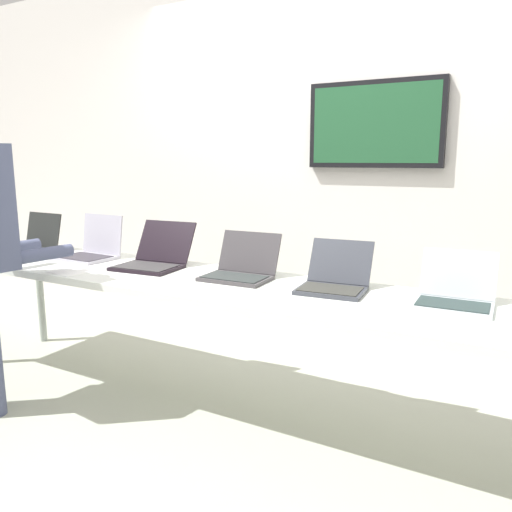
% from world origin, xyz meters
% --- Properties ---
extents(ground, '(8.00, 8.00, 0.04)m').
position_xyz_m(ground, '(0.00, 0.00, -0.02)').
color(ground, '#9FA393').
extents(back_wall, '(8.00, 0.11, 2.76)m').
position_xyz_m(back_wall, '(0.01, 1.13, 1.38)').
color(back_wall, silver).
rests_on(back_wall, ground).
extents(workbench, '(3.64, 0.70, 0.73)m').
position_xyz_m(workbench, '(0.00, 0.00, 0.68)').
color(workbench, white).
rests_on(workbench, ground).
extents(laptop_station_0, '(0.34, 0.31, 0.25)m').
position_xyz_m(laptop_station_0, '(-1.58, 0.11, 0.79)').
color(laptop_station_0, '#232624').
rests_on(laptop_station_0, workbench).
extents(laptop_station_1, '(0.35, 0.31, 0.27)m').
position_xyz_m(laptop_station_1, '(-1.01, 0.12, 0.79)').
color(laptop_station_1, '#B1ADBC').
rests_on(laptop_station_1, workbench).
extents(laptop_station_2, '(0.40, 0.43, 0.25)m').
position_xyz_m(laptop_station_2, '(-0.48, 0.11, 0.78)').
color(laptop_station_2, black).
rests_on(laptop_station_2, workbench).
extents(laptop_station_3, '(0.36, 0.34, 0.23)m').
position_xyz_m(laptop_station_3, '(0.11, 0.11, 0.78)').
color(laptop_station_3, '#3C393C').
rests_on(laptop_station_3, workbench).
extents(laptop_station_4, '(0.34, 0.37, 0.23)m').
position_xyz_m(laptop_station_4, '(0.63, 0.12, 0.78)').
color(laptop_station_4, '#353840').
rests_on(laptop_station_4, workbench).
extents(laptop_station_5, '(0.33, 0.32, 0.23)m').
position_xyz_m(laptop_station_5, '(1.19, 0.12, 0.78)').
color(laptop_station_5, '#ABB5B8').
rests_on(laptop_station_5, workbench).
extents(paper_sheet, '(0.25, 0.32, 0.00)m').
position_xyz_m(paper_sheet, '(-0.81, -0.17, 0.73)').
color(paper_sheet, white).
rests_on(paper_sheet, workbench).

